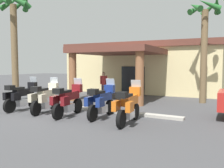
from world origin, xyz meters
The scene contains 11 objects.
ground_plane centered at (0.00, 0.00, 0.00)m, with size 80.00×80.00×0.00m, color #424244.
motel_building centered at (-0.14, 11.15, 2.03)m, with size 12.89×11.64×3.96m.
motorcycle_black centered at (-2.13, -0.18, 0.70)m, with size 0.74×2.21×1.61m.
motorcycle_cream centered at (-0.69, -0.07, 0.70)m, with size 0.93×2.19×1.61m.
motorcycle_maroon centered at (0.75, -0.17, 0.70)m, with size 0.76×2.21×1.61m.
motorcycle_blue centered at (2.18, 0.25, 0.70)m, with size 0.73×2.21×1.61m.
motorcycle_orange centered at (3.62, -0.14, 0.70)m, with size 0.74×2.21×1.61m.
pedestrian centered at (-1.15, 5.99, 1.01)m, with size 0.35×0.44×1.73m.
palm_tree_roadside centered at (-5.14, 1.98, 4.84)m, with size 2.39×2.42×6.79m.
palm_tree_near_portico centered at (5.27, 6.53, 4.14)m, with size 1.95×1.95×6.09m.
curb_strip centered at (0.75, 1.44, 0.06)m, with size 9.18×0.36×0.12m, color #ADA89E.
Camera 1 is at (7.43, -8.31, 2.21)m, focal length 38.93 mm.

